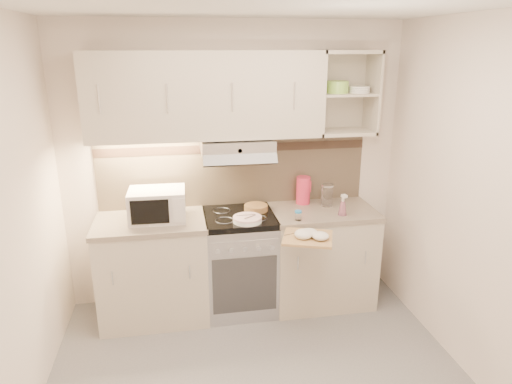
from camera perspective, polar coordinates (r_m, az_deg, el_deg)
room_shell at (r=3.02m, az=-0.26°, el=5.28°), size 3.04×2.84×2.52m
base_cabinet_left at (r=4.09m, az=-12.65°, el=-9.59°), size 0.90×0.60×0.86m
worktop_left at (r=3.91m, az=-13.09°, el=-3.71°), size 0.92×0.62×0.04m
base_cabinet_right at (r=4.27m, az=8.08°, el=-8.09°), size 0.90×0.60×0.86m
worktop_right at (r=4.10m, az=8.35°, el=-2.42°), size 0.92×0.62×0.04m
electric_range at (r=4.10m, az=-2.04°, el=-8.71°), size 0.60×0.60×0.90m
microwave at (r=3.86m, az=-12.23°, el=-1.57°), size 0.47×0.36×0.26m
watering_can at (r=3.78m, az=-13.03°, el=-3.04°), size 0.22×0.11×0.19m
plate_stack at (r=3.76m, az=-1.09°, el=-3.42°), size 0.24×0.24×0.05m
bread_loaf at (r=4.01m, az=-0.01°, el=-1.98°), size 0.21×0.21×0.05m
pink_pitcher at (r=4.18m, az=5.93°, el=0.23°), size 0.14×0.13×0.25m
glass_jar at (r=4.14m, az=8.86°, el=-0.40°), size 0.11×0.11×0.20m
spice_jar at (r=3.80m, az=5.30°, el=-2.92°), size 0.06×0.06×0.08m
spray_bottle at (r=3.95m, az=10.79°, el=-1.77°), size 0.08×0.08×0.20m
cutting_board at (r=3.56m, az=6.49°, el=-5.71°), size 0.46×0.44×0.02m
dish_towel at (r=3.53m, az=7.04°, el=-5.12°), size 0.30×0.28×0.07m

